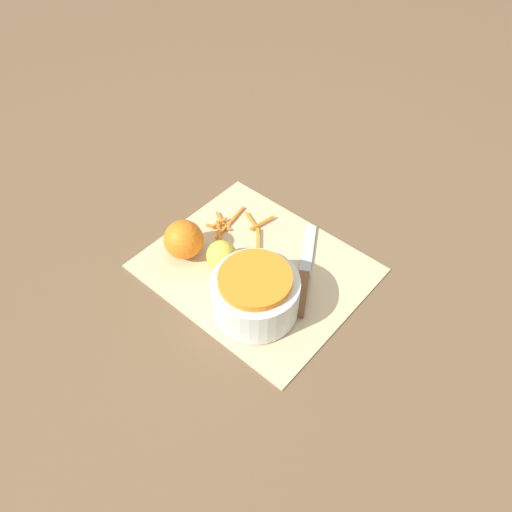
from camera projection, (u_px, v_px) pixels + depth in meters
The scene contains 7 objects.
ground_plane at pixel (256, 268), 0.96m from camera, with size 4.00×4.00×0.00m, color brown.
cutting_board at pixel (256, 267), 0.96m from camera, with size 0.40×0.33×0.01m.
bowl_speckled at pixel (255, 293), 0.86m from camera, with size 0.15×0.15×0.09m.
knife at pixel (303, 283), 0.92m from camera, with size 0.14×0.21×0.02m.
orange_left at pixel (184, 240), 0.95m from camera, with size 0.08×0.08×0.08m.
lemon at pixel (222, 255), 0.94m from camera, with size 0.06×0.06×0.06m.
peel_pile at pixel (236, 225), 1.03m from camera, with size 0.14×0.13×0.01m.
Camera 1 is at (-0.41, 0.47, 0.74)m, focal length 35.00 mm.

